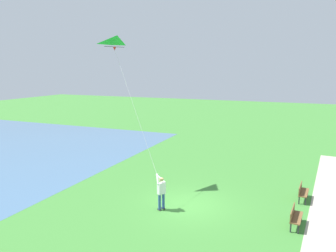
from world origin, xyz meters
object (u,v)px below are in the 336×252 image
flying_kite (117,44)px  park_bench_near_walkway (302,191)px  person_kite_flyer (161,190)px  park_bench_far_walkway (295,216)px

flying_kite → park_bench_near_walkway: 13.35m
person_kite_flyer → flying_kite: bearing=-31.4°
person_kite_flyer → park_bench_near_walkway: person_kite_flyer is taller
person_kite_flyer → park_bench_far_walkway: (-6.41, -0.69, -0.54)m
flying_kite → person_kite_flyer: bearing=148.6°
person_kite_flyer → park_bench_near_walkway: 7.88m
park_bench_near_walkway → park_bench_far_walkway: same height
park_bench_far_walkway → park_bench_near_walkway: bearing=-94.1°
flying_kite → park_bench_near_walkway: flying_kite is taller
park_bench_near_walkway → person_kite_flyer: bearing=32.1°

